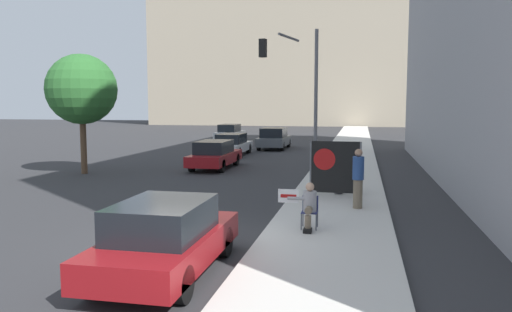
{
  "coord_description": "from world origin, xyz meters",
  "views": [
    {
      "loc": [
        3.87,
        -10.79,
        3.26
      ],
      "look_at": [
        0.49,
        5.25,
        1.53
      ],
      "focal_mm": 35.0,
      "sensor_mm": 36.0,
      "label": 1
    }
  ],
  "objects_px": {
    "jogger_on_sidewalk": "(358,178)",
    "protest_banner": "(335,167)",
    "street_tree_near_curb": "(82,90)",
    "traffic_light_pole": "(297,78)",
    "seated_protester": "(308,205)",
    "car_on_road_far_lane": "(230,132)",
    "car_on_road_midblock": "(232,144)",
    "parked_car_curbside": "(165,238)",
    "car_on_road_nearest": "(215,155)",
    "pedestrian_behind": "(339,171)",
    "car_on_road_distant": "(274,138)"
  },
  "relations": [
    {
      "from": "jogger_on_sidewalk",
      "to": "protest_banner",
      "type": "bearing_deg",
      "value": -45.81
    },
    {
      "from": "jogger_on_sidewalk",
      "to": "street_tree_near_curb",
      "type": "height_order",
      "value": "street_tree_near_curb"
    },
    {
      "from": "traffic_light_pole",
      "to": "street_tree_near_curb",
      "type": "bearing_deg",
      "value": -169.33
    },
    {
      "from": "seated_protester",
      "to": "traffic_light_pole",
      "type": "xyz_separation_m",
      "value": [
        -1.65,
        10.49,
        3.65
      ]
    },
    {
      "from": "protest_banner",
      "to": "car_on_road_far_lane",
      "type": "bearing_deg",
      "value": 112.38
    },
    {
      "from": "seated_protester",
      "to": "car_on_road_far_lane",
      "type": "relative_size",
      "value": 0.25
    },
    {
      "from": "protest_banner",
      "to": "car_on_road_midblock",
      "type": "relative_size",
      "value": 0.41
    },
    {
      "from": "parked_car_curbside",
      "to": "car_on_road_nearest",
      "type": "bearing_deg",
      "value": 103.2
    },
    {
      "from": "car_on_road_nearest",
      "to": "car_on_road_far_lane",
      "type": "height_order",
      "value": "car_on_road_far_lane"
    },
    {
      "from": "car_on_road_midblock",
      "to": "car_on_road_far_lane",
      "type": "height_order",
      "value": "car_on_road_far_lane"
    },
    {
      "from": "seated_protester",
      "to": "parked_car_curbside",
      "type": "bearing_deg",
      "value": -137.83
    },
    {
      "from": "seated_protester",
      "to": "car_on_road_nearest",
      "type": "relative_size",
      "value": 0.26
    },
    {
      "from": "car_on_road_far_lane",
      "to": "parked_car_curbside",
      "type": "bearing_deg",
      "value": -77.14
    },
    {
      "from": "parked_car_curbside",
      "to": "car_on_road_midblock",
      "type": "height_order",
      "value": "parked_car_curbside"
    },
    {
      "from": "seated_protester",
      "to": "jogger_on_sidewalk",
      "type": "height_order",
      "value": "jogger_on_sidewalk"
    },
    {
      "from": "seated_protester",
      "to": "car_on_road_midblock",
      "type": "relative_size",
      "value": 0.26
    },
    {
      "from": "pedestrian_behind",
      "to": "car_on_road_far_lane",
      "type": "xyz_separation_m",
      "value": [
        -10.55,
        24.91,
        -0.22
      ]
    },
    {
      "from": "seated_protester",
      "to": "pedestrian_behind",
      "type": "bearing_deg",
      "value": 69.58
    },
    {
      "from": "seated_protester",
      "to": "street_tree_near_curb",
      "type": "distance_m",
      "value": 14.64
    },
    {
      "from": "parked_car_curbside",
      "to": "car_on_road_far_lane",
      "type": "bearing_deg",
      "value": 102.86
    },
    {
      "from": "seated_protester",
      "to": "parked_car_curbside",
      "type": "xyz_separation_m",
      "value": [
        -2.35,
        -3.58,
        -0.02
      ]
    },
    {
      "from": "seated_protester",
      "to": "car_on_road_nearest",
      "type": "height_order",
      "value": "car_on_road_nearest"
    },
    {
      "from": "car_on_road_distant",
      "to": "car_on_road_midblock",
      "type": "bearing_deg",
      "value": -110.14
    },
    {
      "from": "jogger_on_sidewalk",
      "to": "protest_banner",
      "type": "xyz_separation_m",
      "value": [
        -0.79,
        1.92,
        0.07
      ]
    },
    {
      "from": "jogger_on_sidewalk",
      "to": "traffic_light_pole",
      "type": "bearing_deg",
      "value": -47.9
    },
    {
      "from": "pedestrian_behind",
      "to": "car_on_road_far_lane",
      "type": "height_order",
      "value": "pedestrian_behind"
    },
    {
      "from": "seated_protester",
      "to": "jogger_on_sidewalk",
      "type": "bearing_deg",
      "value": 52.23
    },
    {
      "from": "car_on_road_nearest",
      "to": "car_on_road_midblock",
      "type": "relative_size",
      "value": 1.0
    },
    {
      "from": "pedestrian_behind",
      "to": "jogger_on_sidewalk",
      "type": "bearing_deg",
      "value": -118.48
    },
    {
      "from": "traffic_light_pole",
      "to": "car_on_road_midblock",
      "type": "relative_size",
      "value": 1.42
    },
    {
      "from": "car_on_road_far_lane",
      "to": "protest_banner",
      "type": "bearing_deg",
      "value": -67.62
    },
    {
      "from": "traffic_light_pole",
      "to": "car_on_road_midblock",
      "type": "bearing_deg",
      "value": 123.62
    },
    {
      "from": "car_on_road_distant",
      "to": "street_tree_near_curb",
      "type": "relative_size",
      "value": 0.86
    },
    {
      "from": "jogger_on_sidewalk",
      "to": "pedestrian_behind",
      "type": "xyz_separation_m",
      "value": [
        -0.67,
        2.34,
        -0.1
      ]
    },
    {
      "from": "pedestrian_behind",
      "to": "parked_car_curbside",
      "type": "relative_size",
      "value": 0.39
    },
    {
      "from": "traffic_light_pole",
      "to": "car_on_road_far_lane",
      "type": "bearing_deg",
      "value": 113.18
    },
    {
      "from": "car_on_road_nearest",
      "to": "parked_car_curbside",
      "type": "bearing_deg",
      "value": -76.8
    },
    {
      "from": "car_on_road_nearest",
      "to": "jogger_on_sidewalk",
      "type": "bearing_deg",
      "value": -51.27
    },
    {
      "from": "car_on_road_far_lane",
      "to": "street_tree_near_curb",
      "type": "xyz_separation_m",
      "value": [
        -1.34,
        -21.38,
        3.17
      ]
    },
    {
      "from": "parked_car_curbside",
      "to": "car_on_road_far_lane",
      "type": "height_order",
      "value": "car_on_road_far_lane"
    },
    {
      "from": "parked_car_curbside",
      "to": "street_tree_near_curb",
      "type": "bearing_deg",
      "value": 126.38
    },
    {
      "from": "seated_protester",
      "to": "car_on_road_far_lane",
      "type": "xyz_separation_m",
      "value": [
        -10.03,
        30.04,
        -0.02
      ]
    },
    {
      "from": "protest_banner",
      "to": "jogger_on_sidewalk",
      "type": "bearing_deg",
      "value": -67.61
    },
    {
      "from": "pedestrian_behind",
      "to": "car_on_road_nearest",
      "type": "distance_m",
      "value": 9.19
    },
    {
      "from": "jogger_on_sidewalk",
      "to": "traffic_light_pole",
      "type": "relative_size",
      "value": 0.28
    },
    {
      "from": "parked_car_curbside",
      "to": "car_on_road_midblock",
      "type": "distance_m",
      "value": 22.13
    },
    {
      "from": "seated_protester",
      "to": "car_on_road_distant",
      "type": "bearing_deg",
      "value": 87.35
    },
    {
      "from": "car_on_road_nearest",
      "to": "car_on_road_midblock",
      "type": "height_order",
      "value": "car_on_road_nearest"
    },
    {
      "from": "car_on_road_midblock",
      "to": "parked_car_curbside",
      "type": "bearing_deg",
      "value": -78.61
    },
    {
      "from": "pedestrian_behind",
      "to": "street_tree_near_curb",
      "type": "relative_size",
      "value": 0.29
    }
  ]
}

